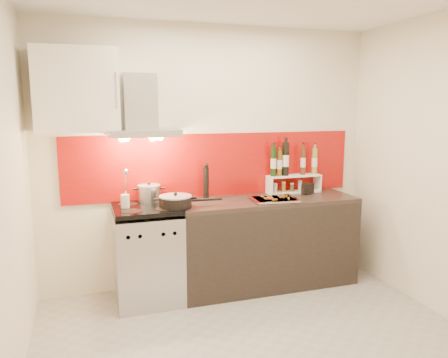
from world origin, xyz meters
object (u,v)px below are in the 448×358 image
object	(u,v)px
saute_pan	(176,201)
baking_tray	(274,199)
counter	(266,242)
range_stove	(148,255)
pepper_mill	(206,182)
stock_pot	(149,193)

from	to	relation	value
saute_pan	baking_tray	xyz separation A→B (m)	(0.97, 0.01, -0.05)
counter	baking_tray	distance (m)	0.48
range_stove	saute_pan	size ratio (longest dim) A/B	1.58
range_stove	pepper_mill	distance (m)	0.90
counter	pepper_mill	size ratio (longest dim) A/B	5.00
counter	stock_pot	bearing A→B (deg)	170.71
counter	range_stove	bearing A→B (deg)	-179.77
counter	baking_tray	xyz separation A→B (m)	(0.03, -0.10, 0.47)
stock_pot	baking_tray	world-z (taller)	stock_pot
saute_pan	pepper_mill	distance (m)	0.47
saute_pan	pepper_mill	size ratio (longest dim) A/B	1.60
range_stove	counter	distance (m)	1.20
counter	baking_tray	bearing A→B (deg)	-73.06
range_stove	pepper_mill	world-z (taller)	pepper_mill
stock_pot	range_stove	bearing A→B (deg)	-106.01
counter	stock_pot	world-z (taller)	stock_pot
baking_tray	saute_pan	bearing A→B (deg)	-179.49
pepper_mill	saute_pan	bearing A→B (deg)	-141.73
pepper_mill	baking_tray	xyz separation A→B (m)	(0.62, -0.27, -0.16)
stock_pot	saute_pan	size ratio (longest dim) A/B	0.38
pepper_mill	counter	bearing A→B (deg)	-16.27
counter	stock_pot	xyz separation A→B (m)	(-1.14, 0.19, 0.54)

